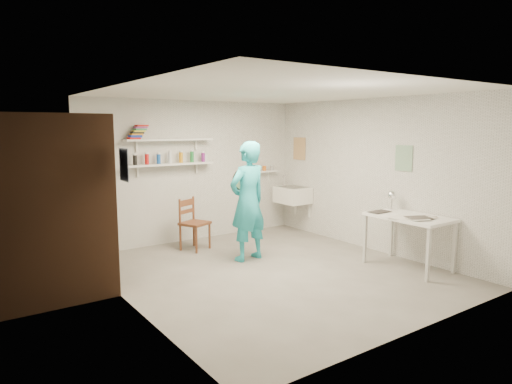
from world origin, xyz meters
TOP-DOWN VIEW (x-y plane):
  - floor at (0.00, 0.00)m, footprint 4.00×4.50m
  - ceiling at (0.00, 0.00)m, footprint 4.00×4.50m
  - wall_back at (0.00, 2.26)m, footprint 4.00×0.02m
  - wall_front at (0.00, -2.26)m, footprint 4.00×0.02m
  - wall_left at (-2.01, 0.00)m, footprint 0.02×4.50m
  - wall_right at (2.01, 0.00)m, footprint 0.02×4.50m
  - doorway_recess at (-1.99, 1.05)m, footprint 0.02×0.90m
  - corridor_box at (-2.70, 1.05)m, footprint 1.40×1.50m
  - door_lintel at (-1.97, 1.05)m, footprint 0.06×1.05m
  - door_jamb_near at (-1.97, 0.55)m, footprint 0.06×0.10m
  - door_jamb_far at (-1.97, 1.55)m, footprint 0.06×0.10m
  - shelf_lower at (-0.50, 2.13)m, footprint 1.50×0.22m
  - shelf_upper at (-0.50, 2.13)m, footprint 1.50×0.22m
  - ledge_shelf at (1.35, 2.17)m, footprint 0.70×0.14m
  - poster_left at (-1.99, 0.05)m, footprint 0.01×0.28m
  - poster_right_a at (1.99, 1.80)m, footprint 0.01×0.34m
  - poster_right_b at (1.99, -0.55)m, footprint 0.01×0.30m
  - belfast_sink at (1.75, 1.70)m, footprint 0.48×0.60m
  - man at (0.05, 0.67)m, footprint 0.69×0.50m
  - wall_clock at (0.08, 0.89)m, footprint 0.32×0.08m
  - wooden_chair at (-0.33, 1.62)m, footprint 0.52×0.51m
  - work_table at (1.64, -0.95)m, footprint 0.67×1.11m
  - desk_lamp at (1.82, -0.50)m, footprint 0.14×0.14m
  - spray_cans at (-0.50, 2.13)m, footprint 1.26×0.06m
  - book_stack at (-1.03, 2.13)m, footprint 0.32×0.14m
  - ledge_pots at (1.35, 2.17)m, footprint 0.48×0.07m
  - papers at (1.64, -0.95)m, footprint 0.30×0.22m

SIDE VIEW (x-z plane):
  - floor at x=0.00m, z-range -0.02..0.00m
  - work_table at x=1.64m, z-range 0.00..0.74m
  - wooden_chair at x=-0.33m, z-range 0.00..0.86m
  - belfast_sink at x=1.75m, z-range 0.55..0.85m
  - papers at x=1.64m, z-range 0.74..0.77m
  - man at x=0.05m, z-range 0.00..1.75m
  - desk_lamp at x=1.82m, z-range 0.89..1.03m
  - doorway_recess at x=-1.99m, z-range 0.00..2.00m
  - door_jamb_near at x=-1.97m, z-range 0.00..2.00m
  - door_jamb_far at x=-1.97m, z-range 0.00..2.00m
  - corridor_box at x=-2.70m, z-range 0.00..2.10m
  - ledge_shelf at x=1.35m, z-range 1.11..1.14m
  - wall_clock at x=0.08m, z-range 1.01..1.33m
  - ledge_pots at x=1.35m, z-range 1.14..1.22m
  - wall_back at x=0.00m, z-range 0.00..2.40m
  - wall_front at x=0.00m, z-range 0.00..2.40m
  - wall_left at x=-2.01m, z-range 0.00..2.40m
  - wall_right at x=2.01m, z-range 0.00..2.40m
  - shelf_lower at x=-0.50m, z-range 1.34..1.36m
  - spray_cans at x=-0.50m, z-range 1.36..1.53m
  - poster_right_b at x=1.99m, z-range 1.31..1.69m
  - poster_left at x=-1.99m, z-range 1.37..1.73m
  - poster_right_a at x=1.99m, z-range 1.34..1.76m
  - shelf_upper at x=-0.50m, z-range 1.74..1.76m
  - book_stack at x=-1.03m, z-range 1.77..1.99m
  - door_lintel at x=-1.97m, z-range 2.00..2.10m
  - ceiling at x=0.00m, z-range 2.40..2.42m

